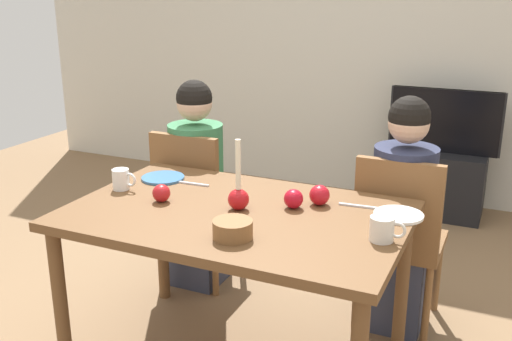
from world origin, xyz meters
The scene contains 19 objects.
back_wall centered at (0.00, 2.60, 1.30)m, with size 6.40×0.10×2.60m, color beige.
dining_table centered at (0.00, 0.00, 0.67)m, with size 1.40×0.90×0.75m.
chair_left centered at (-0.56, 0.61, 0.51)m, with size 0.40×0.40×0.90m.
chair_right centered at (0.57, 0.61, 0.51)m, with size 0.40×0.40×0.90m.
person_left_child centered at (-0.56, 0.64, 0.57)m, with size 0.30×0.30×1.17m.
person_right_child centered at (0.57, 0.64, 0.57)m, with size 0.30×0.30×1.17m.
tv_stand centered at (0.55, 2.30, 0.24)m, with size 0.64×0.40×0.48m, color black.
tv centered at (0.55, 2.30, 0.71)m, with size 0.79×0.05×0.46m.
candle_centerpiece centered at (0.00, 0.02, 0.81)m, with size 0.09×0.09×0.30m.
plate_left centered at (-0.51, 0.23, 0.76)m, with size 0.21×0.21×0.01m, color teal.
plate_right centered at (0.63, 0.22, 0.76)m, with size 0.20×0.20×0.01m, color white.
mug_left centered at (-0.60, 0.03, 0.80)m, with size 0.12×0.08×0.10m.
mug_right centered at (0.62, -0.04, 0.80)m, with size 0.13×0.09×0.09m.
fork_left centered at (-0.35, 0.22, 0.75)m, with size 0.18×0.01×0.01m, color silver.
fork_right centered at (0.46, 0.26, 0.75)m, with size 0.18×0.01×0.01m, color silver.
bowl_walnuts centered at (0.11, -0.25, 0.78)m, with size 0.15×0.15×0.07m, color brown.
apple_near_candle centered at (0.29, 0.21, 0.79)m, with size 0.09×0.09×0.09m, color red.
apple_by_left_plate centered at (-0.35, -0.03, 0.79)m, with size 0.08×0.08×0.08m, color #B21A1E.
apple_by_right_mug centered at (0.20, 0.13, 0.79)m, with size 0.08×0.08×0.08m, color red.
Camera 1 is at (1.02, -2.07, 1.66)m, focal length 41.59 mm.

